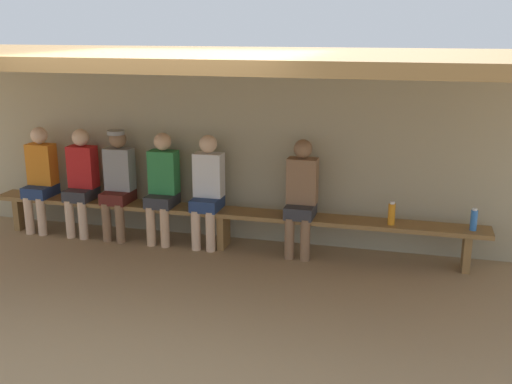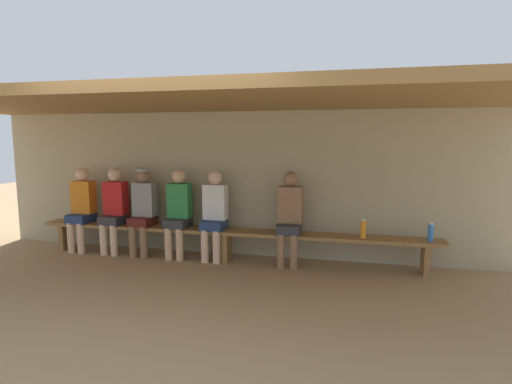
# 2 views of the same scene
# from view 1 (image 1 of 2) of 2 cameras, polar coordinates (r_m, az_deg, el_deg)

# --- Properties ---
(ground_plane) EXTENTS (24.00, 24.00, 0.00)m
(ground_plane) POSITION_cam_1_polar(r_m,az_deg,el_deg) (6.03, -7.59, -10.01)
(ground_plane) COLOR #9E7F59
(back_wall) EXTENTS (8.00, 0.20, 2.20)m
(back_wall) POSITION_cam_1_polar(r_m,az_deg,el_deg) (7.49, -2.07, 3.99)
(back_wall) COLOR tan
(back_wall) RESTS_ON ground
(dugout_roof) EXTENTS (8.00, 2.80, 0.12)m
(dugout_roof) POSITION_cam_1_polar(r_m,az_deg,el_deg) (6.12, -5.80, 12.36)
(dugout_roof) COLOR olive
(dugout_roof) RESTS_ON back_wall
(bench) EXTENTS (6.00, 0.36, 0.46)m
(bench) POSITION_cam_1_polar(r_m,az_deg,el_deg) (7.25, -3.05, -2.22)
(bench) COLOR olive
(bench) RESTS_ON ground
(player_in_blue) EXTENTS (0.34, 0.42, 1.34)m
(player_in_blue) POSITION_cam_1_polar(r_m,az_deg,el_deg) (7.91, -15.97, 1.27)
(player_in_blue) COLOR #333338
(player_in_blue) RESTS_ON ground
(player_middle) EXTENTS (0.34, 0.42, 1.34)m
(player_middle) POSITION_cam_1_polar(r_m,az_deg,el_deg) (6.93, 4.23, -0.11)
(player_middle) COLOR #333338
(player_middle) RESTS_ON ground
(player_in_red) EXTENTS (0.34, 0.42, 1.34)m
(player_in_red) POSITION_cam_1_polar(r_m,az_deg,el_deg) (7.67, -12.73, 1.18)
(player_in_red) COLOR #591E19
(player_in_red) RESTS_ON ground
(player_with_sunglasses) EXTENTS (0.34, 0.42, 1.34)m
(player_with_sunglasses) POSITION_cam_1_polar(r_m,az_deg,el_deg) (8.22, -19.45, 1.49)
(player_with_sunglasses) COLOR navy
(player_with_sunglasses) RESTS_ON ground
(player_rightmost) EXTENTS (0.34, 0.42, 1.34)m
(player_rightmost) POSITION_cam_1_polar(r_m,az_deg,el_deg) (7.22, -4.54, 0.50)
(player_rightmost) COLOR navy
(player_rightmost) RESTS_ON ground
(player_shirtless_tan) EXTENTS (0.34, 0.42, 1.34)m
(player_shirtless_tan) POSITION_cam_1_polar(r_m,az_deg,el_deg) (7.42, -8.72, 0.78)
(player_shirtless_tan) COLOR #333338
(player_shirtless_tan) RESTS_ON ground
(water_bottle_orange) EXTENTS (0.08, 0.08, 0.26)m
(water_bottle_orange) POSITION_cam_1_polar(r_m,az_deg,el_deg) (6.82, 12.51, -1.98)
(water_bottle_orange) COLOR orange
(water_bottle_orange) RESTS_ON bench
(water_bottle_blue) EXTENTS (0.07, 0.07, 0.24)m
(water_bottle_blue) POSITION_cam_1_polar(r_m,az_deg,el_deg) (6.87, 19.62, -2.45)
(water_bottle_blue) COLOR blue
(water_bottle_blue) RESTS_ON bench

